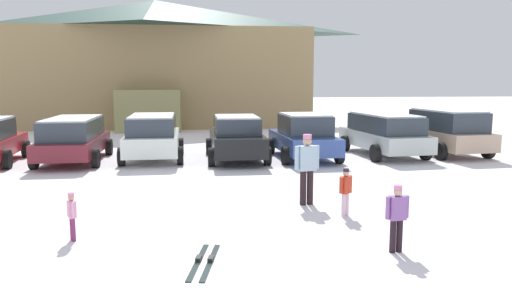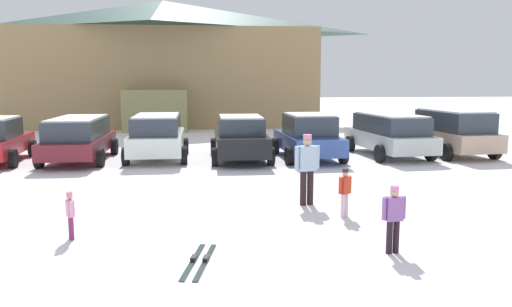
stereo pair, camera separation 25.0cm
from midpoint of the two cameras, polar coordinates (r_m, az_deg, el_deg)
The scene contains 13 objects.
ground at distance 6.79m, azimuth -5.82°, elevation -17.00°, with size 160.00×160.00×0.00m, color white.
ski_lodge at distance 34.87m, azimuth -11.54°, elevation 10.19°, with size 20.33×12.09×8.19m.
parked_maroon_van at distance 19.11m, azimuth -20.48°, elevation 1.70°, with size 2.23×4.78×1.60m.
parked_white_suv at distance 18.78m, azimuth -12.08°, elevation 2.02°, with size 2.24×4.23×1.66m.
parked_black_sedan at distance 18.41m, azimuth -2.67°, elevation 1.87°, with size 2.18×4.66×1.63m.
parked_blue_hatchback at distance 18.67m, azimuth 5.08°, elevation 1.98°, with size 2.27×4.38×1.70m.
parked_silver_wagon at distance 20.01m, azimuth 14.05°, elevation 2.30°, with size 2.46×4.82×1.64m.
parked_beige_suv at distance 21.01m, azimuth 20.61°, elevation 2.46°, with size 2.41×4.31×1.78m.
skier_child_in_purple_jacket at distance 8.77m, azimuth 15.02°, elevation -6.77°, with size 0.43×0.20×1.16m.
skier_adult_in_blue_parka at distance 11.69m, azimuth 5.23°, elevation -1.34°, with size 0.61×0.32×1.67m.
skier_child_in_red_jacket at distance 10.84m, azimuth 9.55°, elevation -4.08°, with size 0.32×0.27×1.05m.
skier_child_in_pink_snowsuit at distance 9.75m, azimuth -20.99°, elevation -6.45°, with size 0.20×0.31×0.89m.
pair_of_skis at distance 8.27m, azimuth -6.81°, elevation -12.11°, with size 0.60×1.68×0.08m.
Camera 1 is at (-0.27, -6.12, 2.90)m, focal length 35.00 mm.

